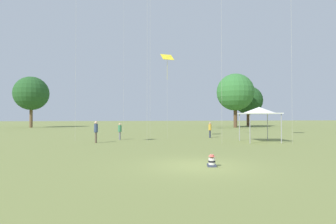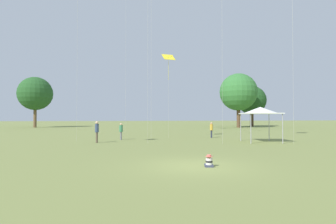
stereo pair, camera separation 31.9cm
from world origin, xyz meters
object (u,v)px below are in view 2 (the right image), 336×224
at_px(canopy_tent, 260,111).
at_px(seated_toddler, 209,162).
at_px(person_standing_2, 97,130).
at_px(distant_tree_2, 252,100).
at_px(kite_7, 168,59).
at_px(distant_tree_1, 238,92).
at_px(distant_tree_0, 35,94).
at_px(person_standing_1, 121,130).
at_px(person_standing_0, 211,129).

bearing_deg(canopy_tent, seated_toddler, -129.27).
height_order(person_standing_2, distant_tree_2, distant_tree_2).
relative_size(kite_7, distant_tree_1, 0.77).
distance_m(person_standing_2, kite_7, 10.64).
bearing_deg(distant_tree_2, distant_tree_1, -135.43).
xyz_separation_m(seated_toddler, distant_tree_2, (27.40, 47.52, 6.08)).
height_order(seated_toddler, distant_tree_2, distant_tree_2).
bearing_deg(distant_tree_0, person_standing_2, -66.62).
relative_size(person_standing_2, canopy_tent, 0.55).
bearing_deg(kite_7, person_standing_2, -115.97).
xyz_separation_m(seated_toddler, distant_tree_0, (-22.03, 49.48, 7.08)).
xyz_separation_m(seated_toddler, distant_tree_1, (20.95, 41.16, 7.35)).
relative_size(distant_tree_0, distant_tree_1, 0.94).
distance_m(person_standing_2, canopy_tent, 14.43).
relative_size(person_standing_1, distant_tree_2, 0.17).
relative_size(person_standing_2, distant_tree_0, 0.17).
bearing_deg(person_standing_1, person_standing_0, 81.27).
height_order(person_standing_2, canopy_tent, canopy_tent).
bearing_deg(person_standing_2, person_standing_0, 50.48).
distance_m(seated_toddler, distant_tree_0, 54.62).
bearing_deg(canopy_tent, distant_tree_0, 127.68).
bearing_deg(person_standing_2, canopy_tent, 25.75).
distance_m(person_standing_1, distant_tree_1, 36.77).
bearing_deg(person_standing_2, kite_7, 61.12).
bearing_deg(seated_toddler, distant_tree_2, 73.46).
xyz_separation_m(seated_toddler, canopy_tent, (8.32, 10.18, 2.57)).
xyz_separation_m(kite_7, distant_tree_1, (19.89, 25.41, -0.77)).
relative_size(seated_toddler, kite_7, 0.06).
xyz_separation_m(person_standing_0, kite_7, (-4.68, 0.09, 7.35)).
distance_m(kite_7, distant_tree_2, 41.33).
height_order(person_standing_1, kite_7, kite_7).
height_order(person_standing_0, distant_tree_1, distant_tree_1).
bearing_deg(person_standing_1, distant_tree_2, 122.46).
distance_m(canopy_tent, kite_7, 10.71).
height_order(person_standing_0, kite_7, kite_7).
height_order(distant_tree_1, distant_tree_2, distant_tree_1).
xyz_separation_m(person_standing_0, person_standing_2, (-11.61, -3.53, 0.14)).
bearing_deg(canopy_tent, person_standing_2, 172.20).
height_order(person_standing_0, canopy_tent, canopy_tent).
distance_m(person_standing_1, distant_tree_0, 39.67).
height_order(seated_toddler, kite_7, kite_7).
bearing_deg(distant_tree_1, person_standing_1, -133.22).
bearing_deg(seated_toddler, distant_tree_0, 127.43).
xyz_separation_m(distant_tree_1, distant_tree_2, (6.46, 6.36, -1.27)).
relative_size(seated_toddler, distant_tree_2, 0.06).
bearing_deg(person_standing_2, distant_tree_2, 80.31).
bearing_deg(person_standing_0, distant_tree_1, -50.82).
relative_size(canopy_tent, distant_tree_0, 0.31).
height_order(person_standing_1, distant_tree_2, distant_tree_2).
bearing_deg(distant_tree_1, person_standing_0, -120.83).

